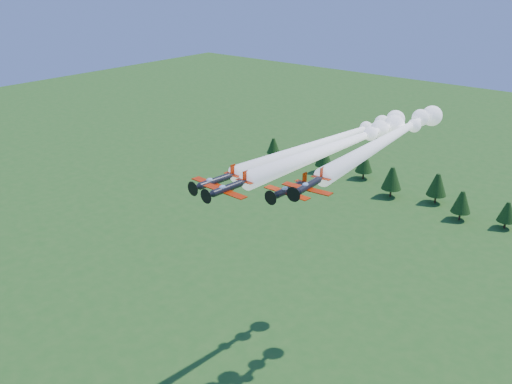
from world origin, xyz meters
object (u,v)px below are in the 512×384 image
Objects in this scene: plane_left at (339,138)px; plane_slot at (288,190)px; plane_lead at (345,143)px; plane_right at (395,135)px.

plane_slot is at bearing -71.04° from plane_left.
plane_left is 23.67m from plane_slot.
plane_slot is (5.88, -22.89, -1.26)m from plane_left.
plane_slot is (-1.78, -12.09, -4.42)m from plane_lead.
plane_left is (-7.66, 10.81, -3.16)m from plane_lead.
plane_right reaches higher than plane_left.
plane_left is at bearing 128.58° from plane_lead.
plane_lead is 0.92× the size of plane_right.
plane_right is at bearing 70.80° from plane_lead.
plane_left reaches higher than plane_slot.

